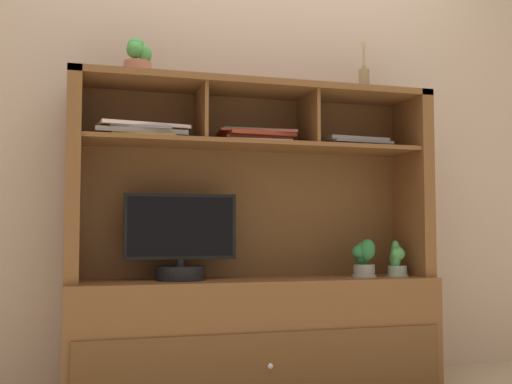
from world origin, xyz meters
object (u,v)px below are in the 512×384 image
(media_console, at_px, (256,298))
(diffuser_bottle, at_px, (364,80))
(magazine_stack_left, at_px, (142,131))
(potted_fern, at_px, (397,261))
(magazine_stack_right, at_px, (257,137))
(potted_orchid, at_px, (364,259))
(tv_monitor, at_px, (180,244))
(magazine_stack_centre, at_px, (355,143))
(potted_succulent, at_px, (137,61))

(media_console, distance_m, diffuser_bottle, 1.19)
(magazine_stack_left, bearing_deg, potted_fern, -0.34)
(diffuser_bottle, bearing_deg, potted_fern, -10.32)
(media_console, distance_m, potted_fern, 0.72)
(potted_fern, bearing_deg, magazine_stack_right, 174.50)
(potted_orchid, distance_m, potted_fern, 0.17)
(tv_monitor, relative_size, magazine_stack_left, 1.20)
(tv_monitor, height_order, magazine_stack_centre, magazine_stack_centre)
(tv_monitor, xyz_separation_m, potted_orchid, (0.88, -0.04, -0.07))
(potted_orchid, relative_size, potted_succulent, 0.97)
(media_console, xyz_separation_m, diffuser_bottle, (0.55, -0.02, 1.05))
(tv_monitor, height_order, potted_fern, tv_monitor)
(potted_orchid, relative_size, magazine_stack_left, 0.43)
(diffuser_bottle, distance_m, potted_succulent, 1.10)
(potted_fern, xyz_separation_m, magazine_stack_left, (-1.23, 0.01, 0.58))
(tv_monitor, relative_size, potted_orchid, 2.77)
(diffuser_bottle, bearing_deg, tv_monitor, 178.90)
(tv_monitor, xyz_separation_m, magazine_stack_centre, (0.85, -0.02, 0.49))
(media_console, height_order, potted_orchid, media_console)
(magazine_stack_left, distance_m, magazine_stack_right, 0.55)
(media_console, xyz_separation_m, potted_fern, (0.70, -0.05, 0.16))
(potted_orchid, relative_size, magazine_stack_right, 0.48)
(potted_fern, relative_size, magazine_stack_centre, 0.52)
(potted_orchid, bearing_deg, diffuser_bottle, 45.59)
(potted_succulent, bearing_deg, potted_orchid, -2.52)
(potted_succulent, bearing_deg, diffuser_bottle, -1.25)
(potted_fern, distance_m, magazine_stack_left, 1.36)
(magazine_stack_right, bearing_deg, potted_succulent, -178.48)
(magazine_stack_centre, distance_m, magazine_stack_right, 0.49)
(potted_orchid, relative_size, diffuser_bottle, 0.71)
(diffuser_bottle, bearing_deg, media_console, 177.59)
(magazine_stack_left, bearing_deg, diffuser_bottle, 1.07)
(potted_orchid, distance_m, magazine_stack_centre, 0.56)
(tv_monitor, distance_m, potted_fern, 1.06)
(media_console, relative_size, potted_fern, 9.81)
(potted_orchid, distance_m, potted_succulent, 1.40)
(media_console, bearing_deg, magazine_stack_right, 55.19)
(magazine_stack_centre, bearing_deg, tv_monitor, 178.78)
(tv_monitor, xyz_separation_m, diffuser_bottle, (0.90, -0.02, 0.80))
(magazine_stack_right, xyz_separation_m, potted_succulent, (-0.56, -0.01, 0.32))
(diffuser_bottle, bearing_deg, potted_succulent, 178.75)
(potted_succulent, bearing_deg, magazine_stack_centre, -1.36)
(media_console, relative_size, diffuser_bottle, 6.65)
(magazine_stack_left, relative_size, magazine_stack_right, 1.11)
(potted_fern, bearing_deg, potted_succulent, 177.64)
(magazine_stack_left, bearing_deg, media_console, 4.66)
(magazine_stack_left, bearing_deg, tv_monitor, 11.71)
(media_console, distance_m, magazine_stack_centre, 0.89)
(magazine_stack_left, xyz_separation_m, diffuser_bottle, (1.08, 0.02, 0.31))
(media_console, xyz_separation_m, magazine_stack_left, (-0.53, -0.04, 0.75))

